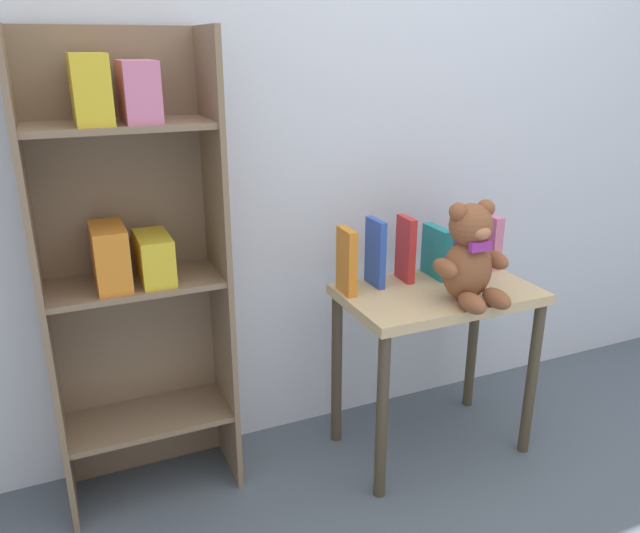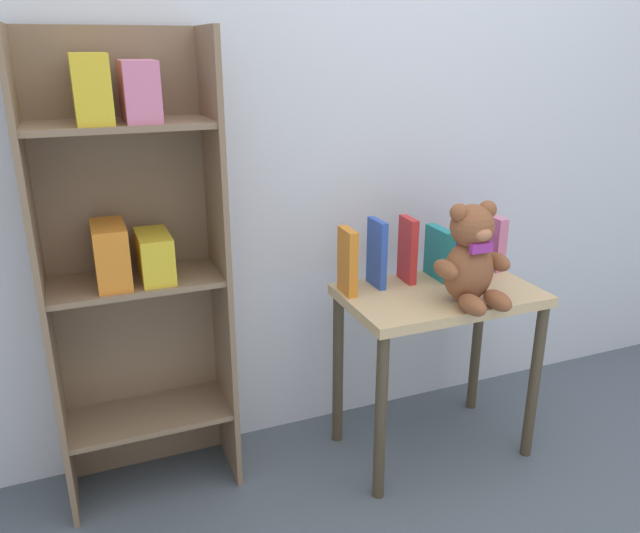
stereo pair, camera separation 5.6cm
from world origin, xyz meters
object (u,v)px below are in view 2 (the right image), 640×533
at_px(book_standing_orange, 348,262).
at_px(book_standing_blue, 377,253).
at_px(book_standing_red, 408,250).
at_px(book_standing_teal, 439,253).
at_px(teddy_bear, 472,258).
at_px(book_standing_purple, 470,244).
at_px(book_standing_pink, 494,243).
at_px(display_table, 438,319).
at_px(bookshelf_side, 131,251).

xyz_separation_m(book_standing_orange, book_standing_blue, (0.12, 0.03, 0.01)).
height_order(book_standing_orange, book_standing_red, book_standing_red).
bearing_deg(book_standing_blue, book_standing_teal, -3.29).
bearing_deg(book_standing_orange, teddy_bear, -30.91).
relative_size(book_standing_teal, book_standing_purple, 0.79).
relative_size(book_standing_teal, book_standing_pink, 0.92).
relative_size(display_table, book_standing_red, 2.88).
height_order(display_table, book_standing_teal, book_standing_teal).
height_order(teddy_bear, book_standing_blue, teddy_bear).
bearing_deg(bookshelf_side, book_standing_blue, -6.26).
relative_size(book_standing_orange, book_standing_red, 0.97).
bearing_deg(teddy_bear, bookshelf_side, 161.91).
relative_size(bookshelf_side, display_table, 2.22).
bearing_deg(teddy_bear, book_standing_pink, 41.79).
distance_m(book_standing_teal, book_standing_purple, 0.13).
bearing_deg(teddy_bear, book_standing_red, 110.78).
relative_size(display_table, book_standing_orange, 2.98).
relative_size(teddy_bear, book_standing_teal, 1.80).
height_order(bookshelf_side, book_standing_pink, bookshelf_side).
xyz_separation_m(bookshelf_side, display_table, (1.00, -0.22, -0.31)).
distance_m(teddy_bear, book_standing_pink, 0.37).
height_order(display_table, book_standing_purple, book_standing_purple).
distance_m(book_standing_teal, book_standing_pink, 0.25).
bearing_deg(bookshelf_side, teddy_bear, -18.09).
xyz_separation_m(bookshelf_side, teddy_bear, (1.03, -0.34, -0.05)).
xyz_separation_m(bookshelf_side, book_standing_blue, (0.81, -0.09, -0.08)).
relative_size(book_standing_blue, book_standing_teal, 1.28).
xyz_separation_m(display_table, book_standing_red, (-0.06, 0.13, 0.22)).
bearing_deg(bookshelf_side, book_standing_pink, -3.96).
bearing_deg(book_standing_pink, bookshelf_side, 177.12).
distance_m(book_standing_orange, book_standing_teal, 0.37).
height_order(book_standing_blue, book_standing_pink, book_standing_blue).
height_order(bookshelf_side, teddy_bear, bookshelf_side).
bearing_deg(bookshelf_side, book_standing_teal, -5.42).
xyz_separation_m(display_table, book_standing_pink, (0.31, 0.13, 0.21)).
bearing_deg(book_standing_purple, book_standing_pink, 10.41).
xyz_separation_m(teddy_bear, book_standing_blue, (-0.22, 0.25, -0.03)).
bearing_deg(book_standing_blue, book_standing_red, 0.02).
distance_m(display_table, book_standing_blue, 0.32).
xyz_separation_m(book_standing_blue, book_standing_pink, (0.49, -0.00, -0.02)).
bearing_deg(book_standing_red, book_standing_orange, -171.20).
bearing_deg(book_standing_blue, teddy_bear, -49.31).
height_order(teddy_bear, book_standing_teal, teddy_bear).
bearing_deg(bookshelf_side, book_standing_red, -5.36).
bearing_deg(display_table, teddy_bear, -74.58).
bearing_deg(book_standing_purple, bookshelf_side, 174.60).
height_order(book_standing_teal, book_standing_purple, book_standing_purple).
height_order(teddy_bear, book_standing_orange, teddy_bear).
xyz_separation_m(teddy_bear, book_standing_teal, (0.03, 0.24, -0.06)).
xyz_separation_m(book_standing_red, book_standing_pink, (0.37, -0.00, -0.02)).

